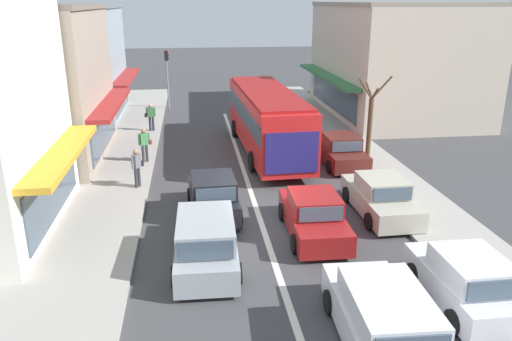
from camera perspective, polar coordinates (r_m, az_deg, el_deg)
The scene contains 20 objects.
ground_plane at distance 18.11m, azimuth 0.48°, elevation -5.66°, with size 140.00×140.00×0.00m, color #3F3F42.
lane_centre_line at distance 21.78m, azimuth -0.98°, elevation -1.31°, with size 0.20×28.00×0.01m, color silver.
sidewalk_left at distance 23.95m, azimuth -17.93°, elevation -0.20°, with size 5.20×44.00×0.14m, color #A39E96.
kerb_right at distance 25.02m, azimuth 12.73°, elevation 1.05°, with size 2.80×44.00×0.12m, color #A39E96.
shopfront_mid_block at distance 26.47m, azimuth -25.04°, elevation 8.79°, with size 8.08×8.77×7.37m.
shopfront_far_end at distance 35.15m, azimuth -20.83°, elevation 11.34°, with size 7.55×8.90×7.29m.
building_right_far at distance 35.82m, azimuth 15.52°, elevation 12.10°, with size 9.46×12.99×7.43m.
city_bus at distance 25.63m, azimuth 1.27°, elevation 6.16°, with size 3.04×10.94×3.23m.
sedan_adjacent_lane_trail at distance 16.90m, azimuth 6.60°, elevation -5.20°, with size 1.97×4.24×1.47m.
wagon_adjacent_lane_lead at distance 15.05m, azimuth -5.74°, elevation -7.98°, with size 2.03×4.55×1.58m.
hatchback_queue_gap_filler at distance 18.37m, azimuth -4.90°, elevation -2.96°, with size 1.93×3.76×1.54m.
wagon_behind_bus_mid at distance 11.96m, azimuth 14.36°, elevation -16.29°, with size 2.08×4.57×1.58m.
parked_hatchback_kerb_front at distance 14.08m, azimuth 22.80°, elevation -11.68°, with size 1.82×3.70×1.54m.
parked_sedan_kerb_second at distance 18.91m, azimuth 14.07°, elevation -2.99°, with size 1.93×4.22×1.47m.
parked_sedan_kerb_third at distance 24.32m, azimuth 9.58°, elevation 2.22°, with size 1.93×4.22×1.47m.
traffic_light_downstreet at distance 36.61m, azimuth -10.13°, elevation 11.26°, with size 0.32×0.24×4.20m.
street_tree_right at distance 24.98m, azimuth 12.92°, elevation 5.46°, with size 1.66×1.62×4.14m.
pedestrian_with_handbag_near at distance 30.36m, azimuth -11.94°, elevation 6.19°, with size 0.66×0.26×1.63m.
pedestrian_browsing_midblock at distance 24.42m, azimuth -12.62°, elevation 3.08°, with size 0.64×0.43×1.63m.
pedestrian_far_walker at distance 21.13m, azimuth -13.47°, elevation 0.56°, with size 0.47×0.63×1.63m.
Camera 1 is at (-2.30, -16.32, 7.52)m, focal length 35.00 mm.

